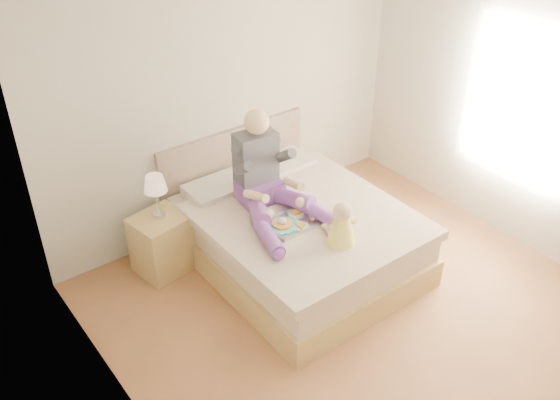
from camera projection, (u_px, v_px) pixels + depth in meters
room at (394, 166)px, 4.56m from camera, size 4.02×4.22×2.71m
bed at (293, 232)px, 5.89m from camera, size 1.70×2.18×1.00m
nightstand at (162, 244)px, 5.78m from camera, size 0.54×0.49×0.58m
lamp at (155, 186)px, 5.48m from camera, size 0.21×0.21×0.42m
adult at (267, 180)px, 5.60m from camera, size 0.78×1.14×0.93m
tray at (290, 220)px, 5.49m from camera, size 0.47×0.38×0.13m
baby at (341, 226)px, 5.19m from camera, size 0.27×0.36×0.40m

